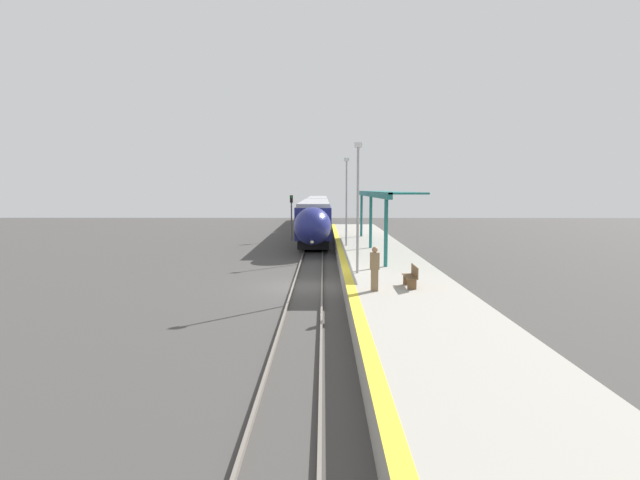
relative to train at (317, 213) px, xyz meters
name	(u,v)px	position (x,y,z in m)	size (l,w,h in m)	color
ground_plane	(308,287)	(0.00, -32.79, -2.17)	(120.00, 120.00, 0.00)	#423F3D
rail_left	(294,285)	(-0.72, -32.79, -2.10)	(0.08, 90.00, 0.15)	slate
rail_right	(322,285)	(0.72, -32.79, -2.10)	(0.08, 90.00, 0.15)	slate
train	(317,213)	(0.00, 0.00, 0.00)	(2.83, 47.01, 3.79)	black
platform_right	(390,278)	(4.14, -32.79, -1.72)	(4.84, 64.00, 0.91)	#9E998E
platform_bench	(412,276)	(4.42, -37.34, -0.81)	(0.44, 1.41, 0.89)	brown
person_waiting	(375,268)	(2.81, -38.16, -0.35)	(0.36, 0.23, 1.76)	#7F6647
railway_signal	(291,213)	(-2.24, -10.27, 0.47)	(0.28, 0.28, 4.32)	#59595E
lamppost_near	(358,200)	(2.42, -33.96, 2.22)	(0.36, 0.20, 6.18)	#9E9EA3
lamppost_mid	(346,196)	(2.42, -22.29, 2.22)	(0.36, 0.20, 6.18)	#9E9EA3
station_canopy	(380,195)	(4.60, -23.64, 2.35)	(2.02, 19.64, 3.86)	#1E6B66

